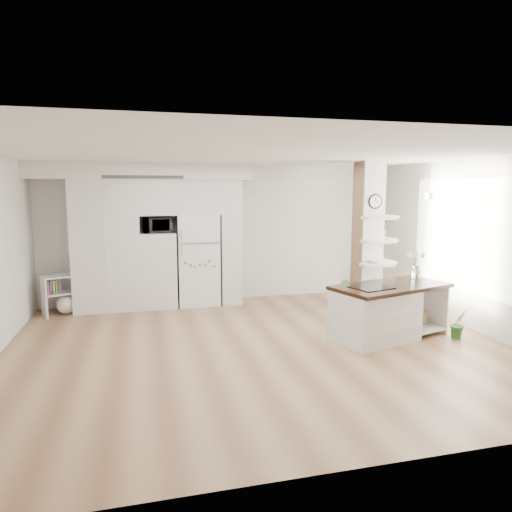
# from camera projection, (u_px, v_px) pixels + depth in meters

# --- Properties ---
(floor) EXTENTS (7.00, 6.00, 0.01)m
(floor) POSITION_uv_depth(u_px,v_px,m) (258.00, 346.00, 6.51)
(floor) COLOR #A17E57
(floor) RESTS_ON ground
(room) EXTENTS (7.04, 6.04, 2.72)m
(room) POSITION_uv_depth(u_px,v_px,m) (259.00, 216.00, 6.25)
(room) COLOR white
(room) RESTS_ON ground
(cabinet_wall) EXTENTS (4.00, 0.71, 2.70)m
(cabinet_wall) POSITION_uv_depth(u_px,v_px,m) (148.00, 228.00, 8.51)
(cabinet_wall) COLOR silver
(cabinet_wall) RESTS_ON floor
(refrigerator) EXTENTS (0.78, 0.69, 1.75)m
(refrigerator) POSITION_uv_depth(u_px,v_px,m) (198.00, 260.00, 8.84)
(refrigerator) COLOR white
(refrigerator) RESTS_ON floor
(column) EXTENTS (0.69, 0.90, 2.70)m
(column) POSITION_uv_depth(u_px,v_px,m) (374.00, 240.00, 7.98)
(column) COLOR silver
(column) RESTS_ON floor
(window) EXTENTS (0.00, 2.40, 2.40)m
(window) POSITION_uv_depth(u_px,v_px,m) (460.00, 234.00, 7.43)
(window) COLOR white
(window) RESTS_ON room
(pendant_light) EXTENTS (0.12, 0.12, 0.10)m
(pendant_light) POSITION_uv_depth(u_px,v_px,m) (367.00, 196.00, 6.77)
(pendant_light) COLOR white
(pendant_light) RESTS_ON room
(kitchen_island) EXTENTS (1.96, 1.32, 1.38)m
(kitchen_island) POSITION_uv_depth(u_px,v_px,m) (381.00, 311.00, 6.78)
(kitchen_island) COLOR silver
(kitchen_island) RESTS_ON floor
(bookshelf) EXTENTS (0.69, 0.56, 0.71)m
(bookshelf) POSITION_uv_depth(u_px,v_px,m) (63.00, 297.00, 8.16)
(bookshelf) COLOR silver
(bookshelf) RESTS_ON floor
(floor_plant_a) EXTENTS (0.28, 0.24, 0.45)m
(floor_plant_a) POSITION_uv_depth(u_px,v_px,m) (458.00, 324.00, 6.84)
(floor_plant_a) COLOR #327A30
(floor_plant_a) RESTS_ON floor
(floor_plant_b) EXTENTS (0.33, 0.33, 0.44)m
(floor_plant_b) POSITION_uv_depth(u_px,v_px,m) (346.00, 291.00, 9.04)
(floor_plant_b) COLOR #327A30
(floor_plant_b) RESTS_ON floor
(microwave) EXTENTS (0.54, 0.37, 0.30)m
(microwave) POSITION_uv_depth(u_px,v_px,m) (157.00, 225.00, 8.50)
(microwave) COLOR #2D2D2D
(microwave) RESTS_ON cabinet_wall
(shelf_plant) EXTENTS (0.27, 0.23, 0.30)m
(shelf_plant) POSITION_uv_depth(u_px,v_px,m) (382.00, 229.00, 8.18)
(shelf_plant) COLOR #327A30
(shelf_plant) RESTS_ON column
(decor_bowl) EXTENTS (0.22, 0.22, 0.05)m
(decor_bowl) POSITION_uv_depth(u_px,v_px,m) (376.00, 262.00, 7.79)
(decor_bowl) COLOR white
(decor_bowl) RESTS_ON column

